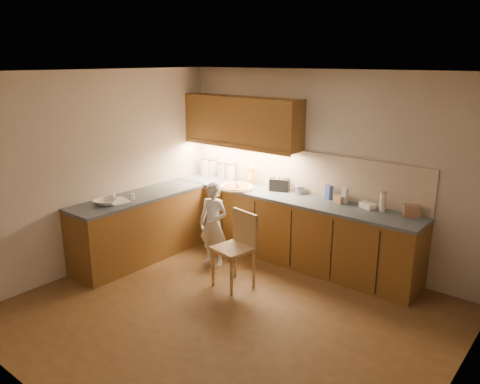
{
  "coord_description": "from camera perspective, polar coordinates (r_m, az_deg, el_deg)",
  "views": [
    {
      "loc": [
        2.99,
        -3.5,
        2.73
      ],
      "look_at": [
        -0.8,
        1.2,
        1.0
      ],
      "focal_mm": 35.0,
      "sensor_mm": 36.0,
      "label": 1
    }
  ],
  "objects": [
    {
      "name": "backsplash",
      "position": [
        6.61,
        7.17,
        2.57
      ],
      "size": [
        3.75,
        0.02,
        0.58
      ],
      "primitive_type": "cube",
      "color": "beige",
      "rests_on": "l_counter"
    },
    {
      "name": "card_box_b",
      "position": [
        5.9,
        20.2,
        -2.19
      ],
      "size": [
        0.22,
        0.2,
        0.14
      ],
      "primitive_type": "cube",
      "rotation": [
        0.0,
        0.0,
        0.43
      ],
      "color": "#AA7C5B",
      "rests_on": "l_counter"
    },
    {
      "name": "upper_cabinets",
      "position": [
        6.88,
        0.19,
        8.62
      ],
      "size": [
        1.95,
        0.36,
        0.73
      ],
      "color": "brown",
      "rests_on": "ground"
    },
    {
      "name": "spice_jar_a",
      "position": [
        6.46,
        -15.2,
        -0.52
      ],
      "size": [
        0.06,
        0.06,
        0.07
      ],
      "primitive_type": "cylinder",
      "rotation": [
        0.0,
        0.0,
        0.19
      ],
      "color": "white",
      "rests_on": "l_counter"
    },
    {
      "name": "canister_c",
      "position": [
        7.29,
        -2.23,
        2.73
      ],
      "size": [
        0.15,
        0.15,
        0.28
      ],
      "rotation": [
        0.0,
        0.0,
        -0.11
      ],
      "color": "beige",
      "rests_on": "l_counter"
    },
    {
      "name": "pizza_on_board",
      "position": [
        6.75,
        -0.42,
        0.63
      ],
      "size": [
        0.51,
        0.51,
        0.21
      ],
      "rotation": [
        0.0,
        0.0,
        0.06
      ],
      "color": "tan",
      "rests_on": "l_counter"
    },
    {
      "name": "spice_jar_b",
      "position": [
        6.38,
        -12.93,
        -0.54
      ],
      "size": [
        0.08,
        0.08,
        0.08
      ],
      "primitive_type": "cylinder",
      "rotation": [
        0.0,
        0.0,
        0.31
      ],
      "color": "white",
      "rests_on": "l_counter"
    },
    {
      "name": "flat_pack",
      "position": [
        6.07,
        15.29,
        -1.58
      ],
      "size": [
        0.21,
        0.17,
        0.07
      ],
      "primitive_type": "cube",
      "rotation": [
        0.0,
        0.0,
        -0.33
      ],
      "color": "white",
      "rests_on": "l_counter"
    },
    {
      "name": "child",
      "position": [
        6.33,
        -3.27,
        -3.96
      ],
      "size": [
        0.46,
        0.34,
        1.15
      ],
      "primitive_type": "imported",
      "rotation": [
        0.0,
        0.0,
        0.16
      ],
      "color": "silver",
      "rests_on": "ground"
    },
    {
      "name": "tall_jar",
      "position": [
        5.95,
        17.03,
        -1.14
      ],
      "size": [
        0.08,
        0.08,
        0.26
      ],
      "rotation": [
        0.0,
        0.0,
        0.06
      ],
      "color": "white",
      "rests_on": "l_counter"
    },
    {
      "name": "canister_d",
      "position": [
        7.24,
        -1.2,
        2.59
      ],
      "size": [
        0.16,
        0.16,
        0.27
      ],
      "rotation": [
        0.0,
        0.0,
        -0.26
      ],
      "color": "silver",
      "rests_on": "l_counter"
    },
    {
      "name": "blue_box",
      "position": [
        6.33,
        10.78,
        -0.03
      ],
      "size": [
        0.11,
        0.09,
        0.19
      ],
      "primitive_type": "cube",
      "rotation": [
        0.0,
        0.0,
        -0.34
      ],
      "color": "#344E9E",
      "rests_on": "l_counter"
    },
    {
      "name": "steel_pot",
      "position": [
        6.53,
        7.24,
        0.3
      ],
      "size": [
        0.15,
        0.15,
        0.12
      ],
      "color": "#A9A9AD",
      "rests_on": "l_counter"
    },
    {
      "name": "dough_cloth",
      "position": [
        6.31,
        -14.65,
        -1.1
      ],
      "size": [
        0.36,
        0.31,
        0.02
      ],
      "primitive_type": "cube",
      "rotation": [
        0.0,
        0.0,
        -0.23
      ],
      "color": "white",
      "rests_on": "l_counter"
    },
    {
      "name": "card_box_a",
      "position": [
        6.21,
        12.03,
        -0.86
      ],
      "size": [
        0.15,
        0.13,
        0.09
      ],
      "primitive_type": "cube",
      "rotation": [
        0.0,
        0.0,
        -0.32
      ],
      "color": "tan",
      "rests_on": "l_counter"
    },
    {
      "name": "mixing_bowl",
      "position": [
        6.24,
        -16.12,
        -1.19
      ],
      "size": [
        0.34,
        0.34,
        0.07
      ],
      "primitive_type": "imported",
      "rotation": [
        0.0,
        0.0,
        0.27
      ],
      "color": "white",
      "rests_on": "l_counter"
    },
    {
      "name": "white_bottle",
      "position": [
        6.18,
        12.65,
        -0.46
      ],
      "size": [
        0.07,
        0.07,
        0.2
      ],
      "primitive_type": "cube",
      "rotation": [
        0.0,
        0.0,
        -0.06
      ],
      "color": "white",
      "rests_on": "l_counter"
    },
    {
      "name": "canister_b",
      "position": [
        7.49,
        -3.41,
        3.07
      ],
      "size": [
        0.16,
        0.16,
        0.28
      ],
      "rotation": [
        0.0,
        0.0,
        -0.04
      ],
      "color": "silver",
      "rests_on": "l_counter"
    },
    {
      "name": "canister_a",
      "position": [
        7.5,
        -4.31,
        3.13
      ],
      "size": [
        0.15,
        0.15,
        0.29
      ],
      "rotation": [
        0.0,
        0.0,
        -0.11
      ],
      "color": "silver",
      "rests_on": "l_counter"
    },
    {
      "name": "room",
      "position": [
        4.72,
        -1.61,
        3.09
      ],
      "size": [
        4.54,
        4.5,
        2.62
      ],
      "color": "brown",
      "rests_on": "ground"
    },
    {
      "name": "oil_jug",
      "position": [
        6.97,
        1.39,
        2.08
      ],
      "size": [
        0.12,
        0.1,
        0.3
      ],
      "rotation": [
        0.0,
        0.0,
        -0.39
      ],
      "color": "#B88F24",
      "rests_on": "l_counter"
    },
    {
      "name": "wooden_chair",
      "position": [
        5.76,
        -0.27,
        -6.32
      ],
      "size": [
        0.49,
        0.49,
        0.94
      ],
      "rotation": [
        0.0,
        0.0,
        -0.18
      ],
      "color": "tan",
      "rests_on": "ground"
    },
    {
      "name": "l_counter",
      "position": [
        6.56,
        -0.57,
        -4.26
      ],
      "size": [
        3.77,
        2.62,
        0.92
      ],
      "color": "brown",
      "rests_on": "ground"
    },
    {
      "name": "toaster",
      "position": [
        6.64,
        4.84,
        0.91
      ],
      "size": [
        0.31,
        0.25,
        0.18
      ],
      "rotation": [
        0.0,
        0.0,
        0.39
      ],
      "color": "black",
      "rests_on": "l_counter"
    }
  ]
}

